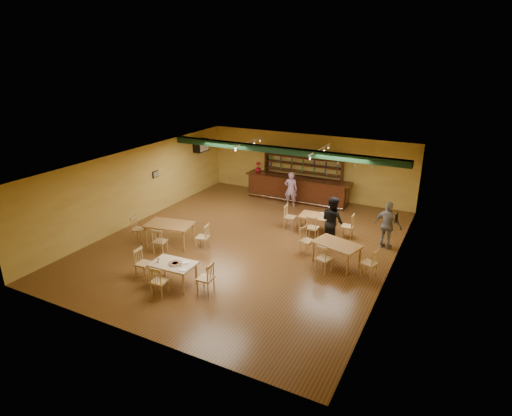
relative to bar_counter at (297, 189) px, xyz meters
The scene contains 22 objects.
floor 5.18m from the bar_counter, 87.99° to the right, with size 12.00×12.00×0.00m, color #533317.
ceiling_beam 3.30m from the bar_counter, 85.59° to the right, with size 10.00×0.30×0.25m, color black.
track_rail_left 3.37m from the bar_counter, 132.77° to the right, with size 0.05×2.50×0.05m, color white.
track_rail_right 3.35m from the bar_counter, 47.90° to the right, with size 0.05×2.50×0.05m, color white.
ac_unit 5.04m from the bar_counter, 168.38° to the right, with size 0.34×0.70×0.48m, color white.
picture_left 6.44m from the bar_counter, 139.09° to the right, with size 0.04×0.34×0.28m, color black.
picture_right 7.03m from the bar_counter, 42.07° to the right, with size 0.04×0.34×0.28m, color black.
bar_counter is the anchor object (origin of this frame).
back_bar_hutch 0.85m from the bar_counter, 90.00° to the left, with size 3.85×0.40×2.28m, color black.
poinsettia 2.19m from the bar_counter, behind, with size 0.27×0.27×0.49m, color #A80F20.
dining_table_b 3.77m from the bar_counter, 55.86° to the right, with size 1.38×0.83×0.69m, color #AF843E.
dining_table_c 6.95m from the bar_counter, 108.66° to the right, with size 1.63×0.98×0.81m, color #AF843E.
dining_table_d 6.36m from the bar_counter, 56.41° to the right, with size 1.48×0.89×0.74m, color #AF843E.
near_table 8.78m from the bar_counter, 92.53° to the right, with size 1.30×0.84×0.70m, color tan.
pizza_tray 8.77m from the bar_counter, 91.93° to the right, with size 0.40×0.40×0.01m, color silver.
parmesan_shaker 8.95m from the bar_counter, 95.17° to the right, with size 0.07×0.07×0.11m, color #EAE5C6.
napkin_stack 8.58m from the bar_counter, 90.42° to the right, with size 0.20×0.15×0.03m, color white.
pizza_server 8.72m from the bar_counter, 91.02° to the right, with size 0.32×0.09×0.00m, color silver.
side_plate 8.96m from the bar_counter, 89.21° to the right, with size 0.22×0.22×0.01m, color white.
patron_bar 0.86m from the bar_counter, 88.72° to the right, with size 0.58×0.38×1.59m, color #8E499E.
patron_right_a 4.89m from the bar_counter, 53.36° to the right, with size 0.88×0.69×1.81m, color black.
patron_right_b 5.76m from the bar_counter, 34.95° to the right, with size 1.00×0.42×1.71m, color gray.
Camera 1 is at (6.70, -12.38, 6.51)m, focal length 29.72 mm.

